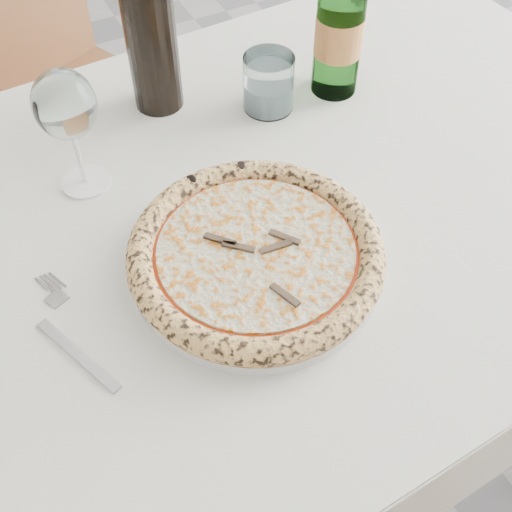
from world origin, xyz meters
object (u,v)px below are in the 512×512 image
object	(u,v)px
dining_table	(224,259)
wine_glass	(65,107)
plate	(256,262)
tumbler	(269,86)
beer_bottle	(340,24)
chair_far	(43,80)
wine_bottle	(149,27)
pizza	(256,253)

from	to	relation	value
dining_table	wine_glass	size ratio (longest dim) A/B	8.19
plate	wine_glass	size ratio (longest dim) A/B	1.71
dining_table	wine_glass	xyz separation A→B (m)	(-0.14, 0.14, 0.22)
plate	tumbler	bearing A→B (deg)	59.74
tumbler	beer_bottle	bearing A→B (deg)	-2.53
chair_far	wine_glass	bearing A→B (deg)	-94.12
dining_table	chair_far	world-z (taller)	chair_far
tumbler	dining_table	bearing A→B (deg)	-132.66
plate	tumbler	size ratio (longest dim) A/B	3.53
beer_bottle	wine_bottle	bearing A→B (deg)	160.90
plate	pizza	xyz separation A→B (m)	(-0.00, 0.00, 0.02)
chair_far	pizza	distance (m)	0.88
dining_table	plate	world-z (taller)	plate
chair_far	tumbler	distance (m)	0.67
tumbler	pizza	bearing A→B (deg)	-120.26
dining_table	wine_bottle	bearing A→B (deg)	86.72
wine_glass	wine_bottle	world-z (taller)	wine_bottle
tumbler	wine_bottle	bearing A→B (deg)	149.76
plate	wine_bottle	world-z (taller)	wine_bottle
pizza	wine_bottle	xyz separation A→B (m)	(0.01, 0.36, 0.10)
dining_table	wine_bottle	world-z (taller)	wine_bottle
chair_far	beer_bottle	bearing A→B (deg)	-57.22
pizza	wine_glass	xyz separation A→B (m)	(-0.14, 0.24, 0.10)
beer_bottle	dining_table	bearing A→B (deg)	-148.37
chair_far	wine_glass	world-z (taller)	wine_glass
chair_far	pizza	size ratio (longest dim) A/B	3.03
chair_far	pizza	bearing A→B (deg)	-83.43
plate	beer_bottle	world-z (taller)	beer_bottle
chair_far	wine_bottle	world-z (taller)	wine_bottle
pizza	wine_bottle	world-z (taller)	wine_bottle
tumbler	wine_bottle	xyz separation A→B (m)	(-0.14, 0.08, 0.09)
dining_table	wine_bottle	xyz separation A→B (m)	(0.01, 0.26, 0.22)
plate	tumbler	distance (m)	0.32
dining_table	tumbler	size ratio (longest dim) A/B	16.91
plate	wine_glass	bearing A→B (deg)	120.78
beer_bottle	wine_bottle	xyz separation A→B (m)	(-0.26, 0.09, 0.02)
wine_glass	chair_far	bearing A→B (deg)	85.88
dining_table	pizza	xyz separation A→B (m)	(-0.00, -0.10, 0.12)
plate	wine_bottle	distance (m)	0.38
wine_glass	tumbler	bearing A→B (deg)	7.04
dining_table	chair_far	bearing A→B (deg)	97.45
chair_far	wine_bottle	bearing A→B (deg)	-77.01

